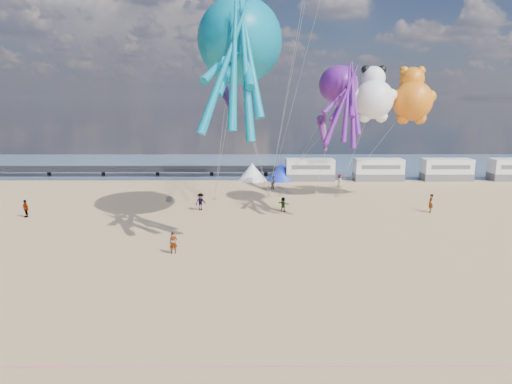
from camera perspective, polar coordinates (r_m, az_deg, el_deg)
name	(u,v)px	position (r m, az deg, el deg)	size (l,w,h in m)	color
ground	(286,313)	(25.10, 3.80, -14.80)	(120.00, 120.00, 0.00)	tan
water	(264,165)	(78.24, 1.04, 3.42)	(120.00, 120.00, 0.00)	#3E5777
pier	(76,169)	(72.16, -21.61, 2.70)	(60.00, 3.00, 0.50)	black
motorhome_0	(310,170)	(63.63, 6.75, 2.80)	(6.60, 2.50, 3.00)	silver
motorhome_1	(378,170)	(65.46, 15.04, 2.72)	(6.60, 2.50, 3.00)	silver
motorhome_2	(447,170)	(68.57, 22.73, 2.61)	(6.60, 2.50, 3.00)	silver
tent_white	(252,172)	(63.21, -0.48, 2.54)	(4.00, 4.00, 2.40)	white
tent_blue	(281,172)	(63.32, 3.14, 2.54)	(4.00, 4.00, 2.40)	#1933CC
rope_line	(294,366)	(20.74, 4.81, -20.89)	(0.03, 0.03, 34.00)	#F2338C
standing_person	(173,243)	(34.05, -10.29, -6.29)	(0.58, 0.38, 1.59)	tan
beachgoer_0	(340,181)	(59.38, 10.41, 1.40)	(0.60, 0.40, 1.65)	#7F6659
beachgoer_1	(273,183)	(57.14, 2.12, 1.19)	(0.81, 0.53, 1.66)	#7F6659
beachgoer_2	(201,202)	(46.60, -6.93, -1.22)	(0.86, 0.67, 1.76)	#7F6659
beachgoer_3	(26,208)	(48.84, -26.86, -1.85)	(1.09, 0.63, 1.69)	#7F6659
beachgoer_4	(283,204)	(45.83, 3.42, -1.54)	(0.87, 0.36, 1.49)	#7F6659
beachgoer_5	(431,203)	(48.54, 20.99, -1.33)	(1.74, 0.56, 1.88)	#7F6659
sandbag_a	(214,199)	(51.19, -5.22, -0.90)	(0.50, 0.35, 0.22)	gray
sandbag_b	(282,195)	(53.28, 3.29, -0.38)	(0.50, 0.35, 0.22)	gray
sandbag_c	(338,196)	(53.38, 10.19, -0.52)	(0.50, 0.35, 0.22)	gray
sandbag_d	(316,192)	(55.56, 7.51, 0.04)	(0.50, 0.35, 0.22)	gray
sandbag_e	(269,196)	(52.57, 1.63, -0.53)	(0.50, 0.35, 0.22)	gray
kite_octopus_teal	(240,41)	(41.27, -2.02, 18.35)	(5.21, 12.16, 13.90)	#057997
kite_octopus_purple	(338,84)	(46.76, 10.26, 13.09)	(3.75, 8.75, 10.00)	#5C1881
kite_panda	(374,99)	(50.85, 14.50, 11.15)	(5.02, 4.72, 7.08)	white
kite_teddy_orange	(413,101)	(52.72, 18.99, 10.73)	(5.17, 4.86, 7.29)	orange
windsock_left	(226,96)	(45.15, -3.74, 11.89)	(1.10, 7.00, 7.00)	red
windsock_mid	(340,88)	(52.59, 10.41, 12.65)	(1.00, 6.00, 6.00)	red
windsock_right	(323,133)	(45.07, 8.42, 7.25)	(0.90, 5.57, 5.57)	red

